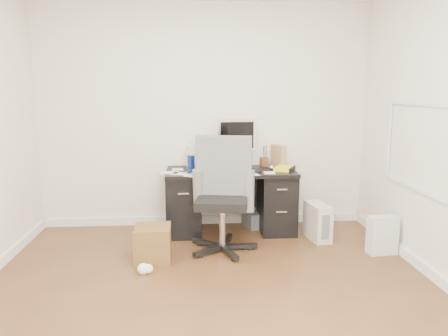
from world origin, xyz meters
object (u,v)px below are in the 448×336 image
at_px(keyboard, 240,171).
at_px(wicker_basket, 153,243).
at_px(pc_tower, 318,221).
at_px(desk, 231,199).
at_px(office_chair, 222,196).
at_px(lcd_monitor, 237,143).

relative_size(keyboard, wicker_basket, 1.37).
bearing_deg(pc_tower, wicker_basket, -173.26).
relative_size(keyboard, pc_tower, 1.16).
height_order(desk, pc_tower, desk).
distance_m(office_chair, wicker_basket, 0.85).
height_order(office_chair, wicker_basket, office_chair).
height_order(lcd_monitor, keyboard, lcd_monitor).
xyz_separation_m(keyboard, pc_tower, (0.87, -0.23, -0.56)).
bearing_deg(wicker_basket, pc_tower, 15.55).
height_order(office_chair, pc_tower, office_chair).
distance_m(pc_tower, wicker_basket, 1.88).
bearing_deg(office_chair, keyboard, 74.67).
bearing_deg(desk, lcd_monitor, 67.81).
bearing_deg(wicker_basket, office_chair, 16.76).
bearing_deg(office_chair, pc_tower, 24.11).
xyz_separation_m(desk, keyboard, (0.10, -0.11, 0.36)).
bearing_deg(keyboard, pc_tower, -6.71).
height_order(lcd_monitor, pc_tower, lcd_monitor).
xyz_separation_m(lcd_monitor, pc_tower, (0.87, -0.55, -0.84)).
xyz_separation_m(desk, wicker_basket, (-0.85, -0.84, -0.22)).
bearing_deg(wicker_basket, keyboard, 37.72).
bearing_deg(lcd_monitor, keyboard, -97.10).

